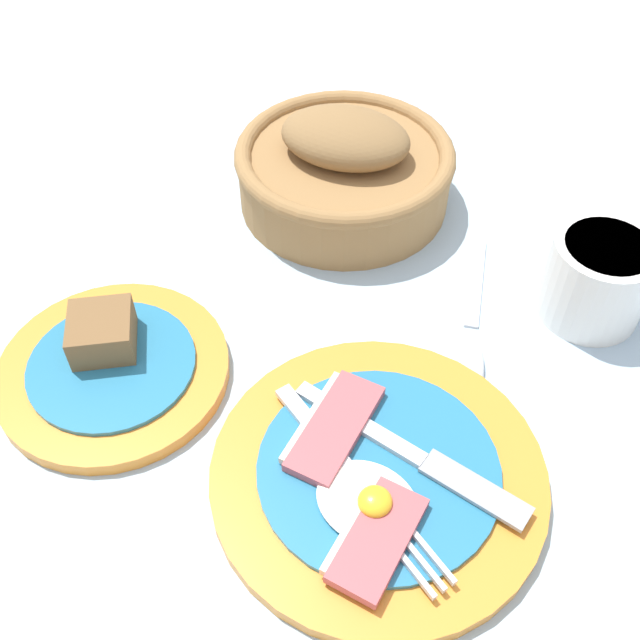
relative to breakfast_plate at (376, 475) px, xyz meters
name	(u,v)px	position (x,y,z in m)	size (l,w,h in m)	color
ground_plane	(296,402)	(-0.09, 0.02, -0.01)	(3.00, 3.00, 0.00)	#A3BCD1
breakfast_plate	(376,475)	(0.00, 0.00, 0.00)	(0.24, 0.24, 0.03)	orange
bread_plate	(112,365)	(-0.22, -0.04, 0.00)	(0.18, 0.18, 0.05)	orange
sugar_cup	(598,277)	(0.06, 0.24, 0.03)	(0.08, 0.08, 0.07)	white
bread_basket	(344,168)	(-0.19, 0.25, 0.03)	(0.21, 0.21, 0.09)	olive
teaspoon_by_saucer	(470,345)	(0.00, 0.15, 0.00)	(0.09, 0.18, 0.01)	silver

